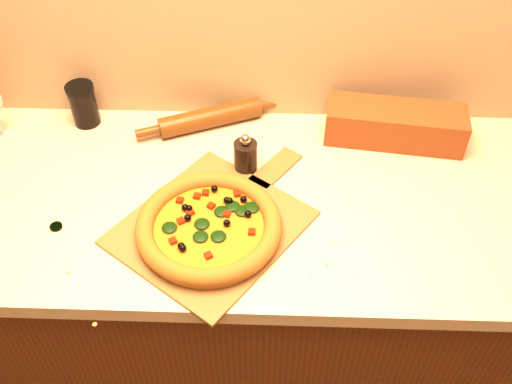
{
  "coord_description": "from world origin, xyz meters",
  "views": [
    {
      "loc": [
        0.1,
        0.45,
        1.9
      ],
      "look_at": [
        0.07,
        1.38,
        0.96
      ],
      "focal_mm": 40.0,
      "sensor_mm": 36.0,
      "label": 1
    }
  ],
  "objects_px": {
    "rolling_pin": "(210,118)",
    "pizza_peel": "(215,223)",
    "dark_jar": "(83,104)",
    "pepper_grinder": "(246,155)",
    "pizza": "(209,227)"
  },
  "relations": [
    {
      "from": "pizza",
      "to": "rolling_pin",
      "type": "height_order",
      "value": "rolling_pin"
    },
    {
      "from": "pizza",
      "to": "dark_jar",
      "type": "bearing_deg",
      "value": 133.32
    },
    {
      "from": "pepper_grinder",
      "to": "pizza",
      "type": "bearing_deg",
      "value": -107.95
    },
    {
      "from": "rolling_pin",
      "to": "pizza_peel",
      "type": "bearing_deg",
      "value": -83.44
    },
    {
      "from": "pizza_peel",
      "to": "pepper_grinder",
      "type": "distance_m",
      "value": 0.21
    },
    {
      "from": "pizza_peel",
      "to": "dark_jar",
      "type": "relative_size",
      "value": 4.51
    },
    {
      "from": "pepper_grinder",
      "to": "rolling_pin",
      "type": "height_order",
      "value": "pepper_grinder"
    },
    {
      "from": "pizza_peel",
      "to": "pizza",
      "type": "bearing_deg",
      "value": -69.78
    },
    {
      "from": "pizza",
      "to": "dark_jar",
      "type": "relative_size",
      "value": 2.72
    },
    {
      "from": "rolling_pin",
      "to": "dark_jar",
      "type": "bearing_deg",
      "value": 179.29
    },
    {
      "from": "pepper_grinder",
      "to": "rolling_pin",
      "type": "xyz_separation_m",
      "value": [
        -0.11,
        0.17,
        -0.02
      ]
    },
    {
      "from": "pizza",
      "to": "dark_jar",
      "type": "height_order",
      "value": "dark_jar"
    },
    {
      "from": "pizza",
      "to": "pepper_grinder",
      "type": "height_order",
      "value": "pepper_grinder"
    },
    {
      "from": "rolling_pin",
      "to": "dark_jar",
      "type": "xyz_separation_m",
      "value": [
        -0.35,
        0.0,
        0.03
      ]
    },
    {
      "from": "dark_jar",
      "to": "pepper_grinder",
      "type": "bearing_deg",
      "value": -21.39
    }
  ]
}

